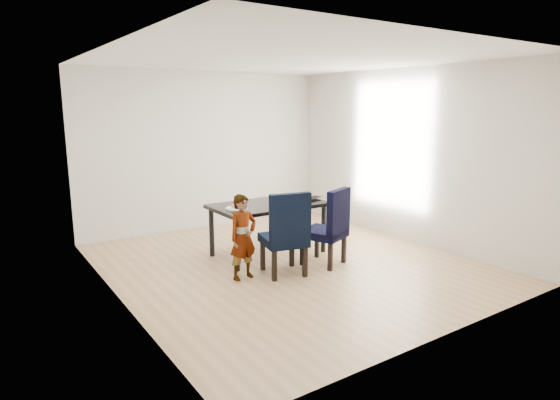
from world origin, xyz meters
TOP-DOWN VIEW (x-y plane):
  - floor at (0.00, 0.00)m, footprint 4.50×5.00m
  - ceiling at (0.00, 0.00)m, footprint 4.50×5.00m
  - wall_back at (0.00, 2.50)m, footprint 4.50×0.01m
  - wall_front at (0.00, -2.50)m, footprint 4.50×0.01m
  - wall_left at (-2.25, 0.00)m, footprint 0.01×5.00m
  - wall_right at (2.25, 0.00)m, footprint 0.01×5.00m
  - dining_table at (0.00, 0.50)m, footprint 1.60×0.90m
  - chair_left at (-0.27, -0.28)m, footprint 0.63×0.64m
  - chair_right at (0.39, -0.28)m, footprint 0.67×0.68m
  - child at (-0.79, -0.15)m, footprint 0.42×0.30m
  - plate at (-0.55, 0.43)m, footprint 0.32×0.32m
  - sandwich at (-0.56, 0.43)m, footprint 0.16×0.09m
  - laptop at (0.68, 0.43)m, footprint 0.41×0.32m
  - cable_tangle at (0.33, 0.60)m, footprint 0.17×0.17m

SIDE VIEW (x-z plane):
  - floor at x=0.00m, z-range -0.01..0.00m
  - dining_table at x=0.00m, z-range 0.00..0.75m
  - chair_right at x=0.39m, z-range 0.00..1.05m
  - child at x=-0.79m, z-range 0.00..1.06m
  - chair_left at x=-0.27m, z-range 0.00..1.08m
  - cable_tangle at x=0.33m, z-range 0.75..0.76m
  - plate at x=-0.55m, z-range 0.75..0.77m
  - laptop at x=0.68m, z-range 0.75..0.78m
  - sandwich at x=-0.56m, z-range 0.77..0.83m
  - wall_back at x=0.00m, z-range 0.00..2.70m
  - wall_front at x=0.00m, z-range 0.00..2.70m
  - wall_left at x=-2.25m, z-range 0.00..2.70m
  - wall_right at x=2.25m, z-range 0.00..2.70m
  - ceiling at x=0.00m, z-range 2.70..2.71m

